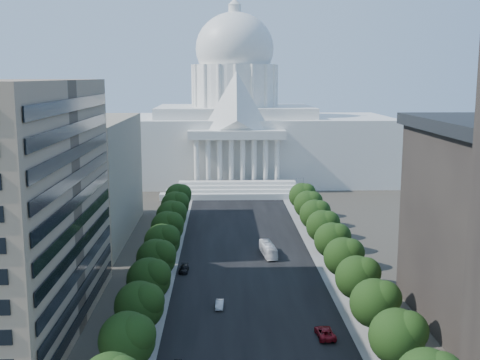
{
  "coord_description": "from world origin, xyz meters",
  "views": [
    {
      "loc": [
        -5.4,
        -51.02,
        40.56
      ],
      "look_at": [
        -1.14,
        84.64,
        17.08
      ],
      "focal_mm": 45.0,
      "sensor_mm": 36.0,
      "label": 1
    }
  ],
  "objects": [
    {
      "name": "sidewalk_left",
      "position": [
        -19.0,
        90.0,
        0.0
      ],
      "size": [
        8.0,
        260.0,
        0.02
      ],
      "primitive_type": "cube",
      "color": "gray",
      "rests_on": "ground"
    },
    {
      "name": "streetlight_f",
      "position": [
        19.9,
        135.0,
        5.82
      ],
      "size": [
        2.61,
        0.44,
        9.0
      ],
      "color": "gray",
      "rests_on": "ground"
    },
    {
      "name": "car_red",
      "position": [
        10.77,
        37.48,
        0.78
      ],
      "size": [
        2.94,
        5.78,
        1.57
      ],
      "primitive_type": "imported",
      "rotation": [
        0.0,
        0.0,
        3.2
      ],
      "color": "maroon",
      "rests_on": "ground"
    },
    {
      "name": "tree_r_c",
      "position": [
        18.34,
        35.81,
        6.45
      ],
      "size": [
        7.79,
        7.6,
        9.97
      ],
      "color": "#33261C",
      "rests_on": "ground"
    },
    {
      "name": "streetlight_e",
      "position": [
        19.9,
        110.0,
        5.82
      ],
      "size": [
        2.61,
        0.44,
        9.0
      ],
      "color": "gray",
      "rests_on": "ground"
    },
    {
      "name": "tree_l_c",
      "position": [
        -17.66,
        35.81,
        6.45
      ],
      "size": [
        7.79,
        7.6,
        9.97
      ],
      "color": "#33261C",
      "rests_on": "ground"
    },
    {
      "name": "streetlight_c",
      "position": [
        19.9,
        60.0,
        5.82
      ],
      "size": [
        2.61,
        0.44,
        9.0
      ],
      "color": "gray",
      "rests_on": "ground"
    },
    {
      "name": "tree_r_d",
      "position": [
        18.34,
        47.81,
        6.45
      ],
      "size": [
        7.79,
        7.6,
        9.97
      ],
      "color": "#33261C",
      "rests_on": "ground"
    },
    {
      "name": "tree_r_h",
      "position": [
        18.34,
        95.81,
        6.45
      ],
      "size": [
        7.79,
        7.6,
        9.97
      ],
      "color": "#33261C",
      "rests_on": "ground"
    },
    {
      "name": "tree_l_j",
      "position": [
        -17.66,
        119.81,
        6.45
      ],
      "size": [
        7.79,
        7.6,
        9.97
      ],
      "color": "#33261C",
      "rests_on": "ground"
    },
    {
      "name": "tree_r_g",
      "position": [
        18.34,
        83.81,
        6.45
      ],
      "size": [
        7.79,
        7.6,
        9.97
      ],
      "color": "#33261C",
      "rests_on": "ground"
    },
    {
      "name": "city_bus",
      "position": [
        5.22,
        81.36,
        1.44
      ],
      "size": [
        3.62,
        10.53,
        2.87
      ],
      "primitive_type": "imported",
      "rotation": [
        0.0,
        0.0,
        0.12
      ],
      "color": "white",
      "rests_on": "ground"
    },
    {
      "name": "tree_r_j",
      "position": [
        18.34,
        119.81,
        6.45
      ],
      "size": [
        7.79,
        7.6,
        9.97
      ],
      "color": "#33261C",
      "rests_on": "ground"
    },
    {
      "name": "tree_l_h",
      "position": [
        -17.66,
        95.81,
        6.45
      ],
      "size": [
        7.79,
        7.6,
        9.97
      ],
      "color": "#33261C",
      "rests_on": "ground"
    },
    {
      "name": "streetlight_d",
      "position": [
        19.9,
        85.0,
        5.82
      ],
      "size": [
        2.61,
        0.44,
        9.0
      ],
      "color": "gray",
      "rests_on": "ground"
    },
    {
      "name": "tree_r_e",
      "position": [
        18.34,
        59.81,
        6.45
      ],
      "size": [
        7.79,
        7.6,
        9.97
      ],
      "color": "#33261C",
      "rests_on": "ground"
    },
    {
      "name": "tree_l_e",
      "position": [
        -17.66,
        59.81,
        6.45
      ],
      "size": [
        7.79,
        7.6,
        9.97
      ],
      "color": "#33261C",
      "rests_on": "ground"
    },
    {
      "name": "tree_l_f",
      "position": [
        -17.66,
        71.81,
        6.45
      ],
      "size": [
        7.79,
        7.6,
        9.97
      ],
      "color": "#33261C",
      "rests_on": "ground"
    },
    {
      "name": "tree_r_f",
      "position": [
        18.34,
        71.81,
        6.45
      ],
      "size": [
        7.79,
        7.6,
        9.97
      ],
      "color": "#33261C",
      "rests_on": "ground"
    },
    {
      "name": "tree_l_d",
      "position": [
        -17.66,
        47.81,
        6.45
      ],
      "size": [
        7.79,
        7.6,
        9.97
      ],
      "color": "#33261C",
      "rests_on": "ground"
    },
    {
      "name": "tree_l_g",
      "position": [
        -17.66,
        83.81,
        6.45
      ],
      "size": [
        7.79,
        7.6,
        9.97
      ],
      "color": "#33261C",
      "rests_on": "ground"
    },
    {
      "name": "sidewalk_right",
      "position": [
        19.0,
        90.0,
        0.0
      ],
      "size": [
        8.0,
        260.0,
        0.02
      ],
      "primitive_type": "cube",
      "color": "gray",
      "rests_on": "ground"
    },
    {
      "name": "car_silver",
      "position": [
        -5.82,
        50.18,
        0.66
      ],
      "size": [
        1.64,
        4.07,
        1.32
      ],
      "primitive_type": "imported",
      "rotation": [
        0.0,
        0.0,
        -0.06
      ],
      "color": "#ADAFB5",
      "rests_on": "ground"
    },
    {
      "name": "tree_l_i",
      "position": [
        -17.66,
        107.81,
        6.45
      ],
      "size": [
        7.79,
        7.6,
        9.97
      ],
      "color": "#33261C",
      "rests_on": "ground"
    },
    {
      "name": "road_asphalt",
      "position": [
        0.0,
        90.0,
        0.0
      ],
      "size": [
        30.0,
        260.0,
        0.01
      ],
      "primitive_type": "cube",
      "color": "black",
      "rests_on": "ground"
    },
    {
      "name": "office_block_left_far",
      "position": [
        -48.0,
        100.0,
        15.0
      ],
      "size": [
        38.0,
        52.0,
        30.0
      ],
      "primitive_type": "cube",
      "color": "gray",
      "rests_on": "ground"
    },
    {
      "name": "car_dark_b",
      "position": [
        -13.39,
        70.2,
        0.66
      ],
      "size": [
        2.07,
        4.66,
        1.33
      ],
      "primitive_type": "imported",
      "rotation": [
        0.0,
        0.0,
        -0.05
      ],
      "color": "black",
      "rests_on": "ground"
    },
    {
      "name": "streetlight_b",
      "position": [
        19.9,
        35.0,
        5.82
      ],
      "size": [
        2.61,
        0.44,
        9.0
      ],
      "color": "gray",
      "rests_on": "ground"
    },
    {
      "name": "tree_r_i",
      "position": [
        18.34,
        107.81,
        6.45
      ],
      "size": [
        7.79,
        7.6,
        9.97
      ],
      "color": "#33261C",
      "rests_on": "ground"
    },
    {
      "name": "tree_l_b",
      "position": [
        -17.66,
        23.81,
        6.45
      ],
      "size": [
        7.79,
        7.6,
        9.97
      ],
      "color": "#33261C",
      "rests_on": "ground"
    },
    {
      "name": "capitol",
      "position": [
        0.0,
        184.89,
        20.01
      ],
      "size": [
        120.0,
        56.0,
        73.0
      ],
      "color": "white",
      "rests_on": "ground"
    },
    {
      "name": "tree_r_b",
      "position": [
        18.34,
        23.81,
        6.45
      ],
      "size": [
        7.79,
        7.6,
        9.97
      ],
      "color": "#33261C",
      "rests_on": "ground"
    }
  ]
}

